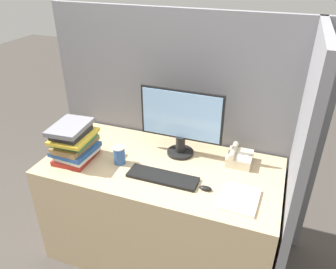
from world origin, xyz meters
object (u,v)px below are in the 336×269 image
monitor (181,122)px  keyboard (163,177)px  book_stack (74,143)px  mouse (206,188)px  coffee_cup (119,155)px  desk_telephone (239,158)px

monitor → keyboard: monitor is taller
book_stack → mouse: bearing=-0.9°
coffee_cup → book_stack: book_stack is taller
coffee_cup → desk_telephone: bearing=20.7°
mouse → book_stack: book_stack is taller
book_stack → keyboard: bearing=0.0°
monitor → book_stack: bearing=-153.5°
monitor → book_stack: monitor is taller
keyboard → desk_telephone: size_ratio=2.40×
mouse → desk_telephone: (0.13, 0.34, 0.03)m
monitor → keyboard: 0.38m
mouse → desk_telephone: bearing=69.7°
desk_telephone → mouse: bearing=-110.3°
keyboard → coffee_cup: 0.33m
keyboard → book_stack: 0.62m
mouse → coffee_cup: size_ratio=0.61×
monitor → coffee_cup: bearing=-142.9°
monitor → keyboard: size_ratio=1.27×
mouse → coffee_cup: coffee_cup is taller
coffee_cup → desk_telephone: coffee_cup is taller
coffee_cup → keyboard: bearing=-10.5°
coffee_cup → book_stack: size_ratio=0.41×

